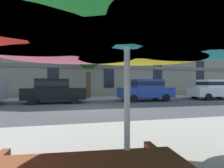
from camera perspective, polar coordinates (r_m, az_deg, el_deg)
ground_plane at (r=11.08m, az=-4.34°, el=-7.30°), size 120.00×120.00×0.00m
sidewalk_far at (r=17.77m, az=-8.19°, el=-4.30°), size 56.00×3.60×0.12m
apartment_building at (r=27.14m, az=-10.16°, el=17.64°), size 45.45×12.08×19.20m
sedan_black at (r=14.54m, az=-16.91°, el=-1.78°), size 4.40×1.98×1.78m
sedan_blue at (r=15.96m, az=10.12°, el=-1.61°), size 4.40×1.98×1.78m
sedan_white at (r=19.65m, az=27.94°, el=-1.29°), size 4.40×1.98×1.78m
street_tree_middle at (r=17.70m, az=-7.41°, el=8.41°), size 2.52×2.51×5.23m
patio_umbrella at (r=2.01m, az=4.49°, el=17.40°), size 4.09×3.80×2.33m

